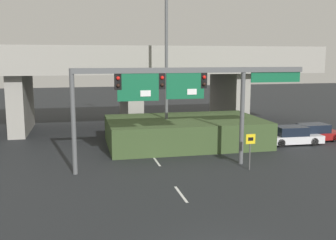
% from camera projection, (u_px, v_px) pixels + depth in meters
% --- Properties ---
extents(lane_markings, '(0.14, 28.16, 0.01)m').
position_uv_depth(lane_markings, '(156.00, 161.00, 25.95)').
color(lane_markings, silver).
rests_on(lane_markings, ground).
extents(signal_gantry, '(14.54, 0.44, 6.19)m').
position_uv_depth(signal_gantry, '(180.00, 88.00, 23.69)').
color(signal_gantry, '#515456').
rests_on(signal_gantry, ground).
extents(speed_limit_sign, '(0.60, 0.11, 2.28)m').
position_uv_depth(speed_limit_sign, '(250.00, 146.00, 23.77)').
color(speed_limit_sign, '#4C4C4C').
rests_on(speed_limit_sign, ground).
extents(highway_light_pole_near, '(0.70, 0.36, 16.36)m').
position_uv_depth(highway_light_pole_near, '(166.00, 34.00, 29.70)').
color(highway_light_pole_near, '#515456').
rests_on(highway_light_pole_near, ground).
extents(overpass_bridge, '(35.60, 9.57, 7.77)m').
position_uv_depth(overpass_bridge, '(130.00, 73.00, 37.67)').
color(overpass_bridge, gray).
rests_on(overpass_bridge, ground).
extents(grass_embankment, '(12.00, 7.38, 2.03)m').
position_uv_depth(grass_embankment, '(185.00, 132.00, 30.90)').
color(grass_embankment, '#384C28').
rests_on(grass_embankment, ground).
extents(parked_sedan_near_right, '(4.40, 2.14, 1.43)m').
position_uv_depth(parked_sedan_near_right, '(252.00, 137.00, 30.53)').
color(parked_sedan_near_right, gray).
rests_on(parked_sedan_near_right, ground).
extents(parked_sedan_mid_right, '(4.54, 2.01, 1.43)m').
position_uv_depth(parked_sedan_mid_right, '(292.00, 136.00, 30.94)').
color(parked_sedan_mid_right, silver).
rests_on(parked_sedan_mid_right, ground).
extents(parked_sedan_far_right, '(4.43, 1.84, 1.40)m').
position_uv_depth(parked_sedan_far_right, '(314.00, 133.00, 32.21)').
color(parked_sedan_far_right, maroon).
rests_on(parked_sedan_far_right, ground).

